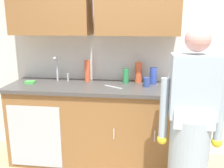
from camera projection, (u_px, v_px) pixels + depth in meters
name	position (u px, v px, depth m)	size (l,w,h in m)	color
kitchen_wall_with_uppers	(130.00, 37.00, 2.97)	(4.80, 0.44, 2.70)	silver
counter_cabinet	(93.00, 125.00, 2.98)	(1.90, 0.62, 0.90)	brown
countertop	(92.00, 87.00, 2.87)	(1.96, 0.66, 0.04)	#474442
sink	(57.00, 85.00, 2.93)	(0.50, 0.36, 0.35)	#B7BABF
person_at_sink	(190.00, 137.00, 2.13)	(0.55, 0.34, 1.62)	white
bottle_cleaner_spray	(87.00, 71.00, 3.03)	(0.07, 0.07, 0.26)	#E05933
bottle_soap	(126.00, 76.00, 2.95)	(0.07, 0.07, 0.17)	#2D8C4C
bottle_water_tall	(153.00, 76.00, 2.90)	(0.08, 0.08, 0.19)	#334CB2
bottle_water_short	(139.00, 72.00, 2.97)	(0.08, 0.08, 0.24)	#E05933
cup_by_sink	(147.00, 82.00, 2.79)	(0.08, 0.08, 0.11)	#33478C
knife_on_counter	(113.00, 87.00, 2.78)	(0.24, 0.02, 0.01)	silver
sponge	(30.00, 82.00, 2.94)	(0.11, 0.07, 0.03)	#4CBF4C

